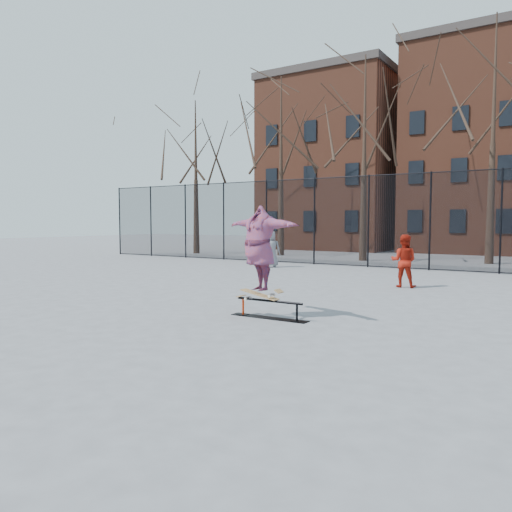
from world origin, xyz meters
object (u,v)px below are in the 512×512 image
Objects in this scene: bystander_grey at (271,249)px; skate_rail at (269,311)px; skater at (260,251)px; bystander_red at (404,261)px; skateboard at (260,296)px.

skate_rail is at bearing 93.30° from bystander_grey.
skater is (-0.23, 0.00, 1.23)m from skate_rail.
bystander_red is (6.78, -3.49, 0.00)m from bystander_grey.
bystander_red reaches higher than skate_rail.
bystander_grey is (-5.65, 9.84, 0.36)m from skateboard.
bystander_red is at bearing 125.23° from bystander_grey.
skater is 11.36m from bystander_grey.
skater reaches higher than bystander_red.
skate_rail is at bearing 0.00° from skateboard.
bystander_red is (1.13, 6.36, -0.58)m from skater.
skate_rail is 0.81× the size of skater.
skater is 6.48m from bystander_red.
skateboard is at bearing 19.83° from skater.
skater is (-0.00, 0.00, 0.94)m from skateboard.
skate_rail is at bearing 74.62° from bystander_red.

